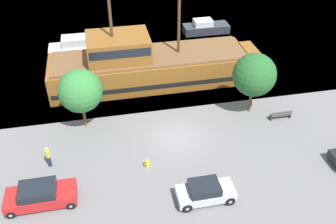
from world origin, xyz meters
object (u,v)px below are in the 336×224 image
moored_boat_outer (79,47)px  bench_promenade_east (281,115)px  parked_car_curb_mid (205,192)px  pedestrian_walking_near (48,157)px  moored_boat_dockside (205,27)px  pirate_ship (146,65)px  fire_hydrant (147,163)px  parked_car_curb_front (40,195)px

moored_boat_outer → bench_promenade_east: moored_boat_outer is taller
parked_car_curb_mid → bench_promenade_east: bearing=39.4°
bench_promenade_east → pedestrian_walking_near: (-19.49, -1.98, 0.47)m
moored_boat_dockside → parked_car_curb_mid: bearing=-106.2°
bench_promenade_east → pirate_ship: bearing=140.7°
pirate_ship → parked_car_curb_mid: (1.46, -16.00, -1.20)m
pedestrian_walking_near → moored_boat_outer: bearing=82.7°
moored_boat_outer → parked_car_curb_mid: moored_boat_outer is taller
pedestrian_walking_near → moored_boat_dockside: bearing=49.2°
parked_car_curb_mid → fire_hydrant: bearing=131.2°
pirate_ship → parked_car_curb_mid: bearing=-84.8°
moored_boat_dockside → pedestrian_walking_near: pedestrian_walking_near is taller
moored_boat_dockside → moored_boat_outer: size_ratio=0.83×
moored_boat_dockside → pedestrian_walking_near: 27.78m
moored_boat_outer → parked_car_curb_mid: 25.18m
parked_car_curb_front → parked_car_curb_mid: (10.83, -1.88, -0.04)m
pirate_ship → parked_car_curb_front: pirate_ship is taller
parked_car_curb_front → moored_boat_outer: bearing=82.9°
parked_car_curb_mid → fire_hydrant: 5.10m
pirate_ship → moored_boat_dockside: size_ratio=3.61×
bench_promenade_east → pedestrian_walking_near: 19.60m
bench_promenade_east → pedestrian_walking_near: bearing=-174.2°
parked_car_curb_mid → pedestrian_walking_near: size_ratio=2.18×
pedestrian_walking_near → fire_hydrant: bearing=-12.8°
moored_boat_dockside → fire_hydrant: (-11.05, -22.62, -0.25)m
parked_car_curb_front → pedestrian_walking_near: (0.36, 3.56, 0.17)m
parked_car_curb_front → pedestrian_walking_near: size_ratio=2.58×
pirate_ship → bench_promenade_east: (10.48, -8.57, -1.47)m
moored_boat_outer → fire_hydrant: bearing=-76.6°
pirate_ship → bench_promenade_east: pirate_ship is taller
pirate_ship → moored_boat_outer: 10.35m
moored_boat_outer → bench_promenade_east: bearing=-43.8°
pirate_ship → pedestrian_walking_near: pirate_ship is taller
parked_car_curb_mid → pedestrian_walking_near: (-10.47, 5.44, 0.21)m
parked_car_curb_front → fire_hydrant: parked_car_curb_front is taller
moored_boat_outer → fire_hydrant: 20.57m
pirate_ship → parked_car_curb_front: 16.99m
moored_boat_dockside → pedestrian_walking_near: size_ratio=3.19×
parked_car_curb_front → fire_hydrant: (7.47, 1.95, -0.34)m
moored_boat_outer → pirate_ship: bearing=-49.7°
parked_car_curb_mid → fire_hydrant: (-3.36, 3.83, -0.30)m
moored_boat_dockside → fire_hydrant: 25.18m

